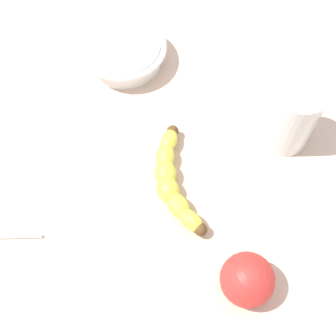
{
  "coord_description": "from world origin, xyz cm",
  "views": [
    {
      "loc": [
        -33.31,
        -8.09,
        67.47
      ],
      "look_at": [
        -1.39,
        0.99,
        5.0
      ],
      "focal_mm": 45.65,
      "sensor_mm": 36.0,
      "label": 1
    }
  ],
  "objects_px": {
    "banana": "(173,180)",
    "smoothie_glass": "(291,117)",
    "apple_fruit": "(247,280)",
    "ceramic_bowl": "(124,51)"
  },
  "relations": [
    {
      "from": "banana",
      "to": "smoothie_glass",
      "type": "distance_m",
      "value": 0.22
    },
    {
      "from": "banana",
      "to": "apple_fruit",
      "type": "bearing_deg",
      "value": 18.78
    },
    {
      "from": "banana",
      "to": "apple_fruit",
      "type": "xyz_separation_m",
      "value": [
        -0.13,
        -0.15,
        0.02
      ]
    },
    {
      "from": "smoothie_glass",
      "to": "apple_fruit",
      "type": "relative_size",
      "value": 1.62
    },
    {
      "from": "apple_fruit",
      "to": "smoothie_glass",
      "type": "bearing_deg",
      "value": -3.42
    },
    {
      "from": "banana",
      "to": "apple_fruit",
      "type": "height_order",
      "value": "apple_fruit"
    },
    {
      "from": "ceramic_bowl",
      "to": "apple_fruit",
      "type": "bearing_deg",
      "value": -139.94
    },
    {
      "from": "smoothie_glass",
      "to": "apple_fruit",
      "type": "height_order",
      "value": "smoothie_glass"
    },
    {
      "from": "ceramic_bowl",
      "to": "apple_fruit",
      "type": "height_order",
      "value": "apple_fruit"
    },
    {
      "from": "banana",
      "to": "apple_fruit",
      "type": "distance_m",
      "value": 0.2
    }
  ]
}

